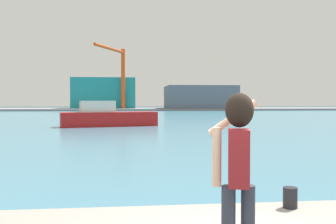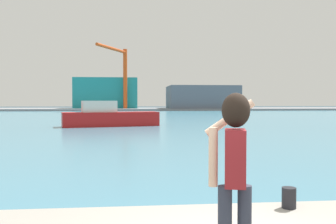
{
  "view_description": "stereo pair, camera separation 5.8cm",
  "coord_description": "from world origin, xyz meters",
  "px_view_note": "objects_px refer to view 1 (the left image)",
  "views": [
    {
      "loc": [
        -1.18,
        -3.72,
        2.28
      ],
      "look_at": [
        -0.21,
        5.57,
        2.01
      ],
      "focal_mm": 38.96,
      "sensor_mm": 36.0,
      "label": 1
    },
    {
      "loc": [
        -1.13,
        -3.73,
        2.28
      ],
      "look_at": [
        -0.21,
        5.57,
        2.01
      ],
      "focal_mm": 38.96,
      "sensor_mm": 36.0,
      "label": 2
    }
  ],
  "objects_px": {
    "warehouse_left": "(104,93)",
    "warehouse_right": "(200,97)",
    "harbor_bollard": "(290,198)",
    "port_crane": "(119,70)",
    "person_photographer": "(238,161)",
    "boat_moored": "(107,117)"
  },
  "relations": [
    {
      "from": "warehouse_left",
      "to": "warehouse_right",
      "type": "bearing_deg",
      "value": -8.5
    },
    {
      "from": "harbor_bollard",
      "to": "port_crane",
      "type": "xyz_separation_m",
      "value": [
        -5.01,
        83.66,
        9.12
      ]
    },
    {
      "from": "person_photographer",
      "to": "port_crane",
      "type": "height_order",
      "value": "port_crane"
    },
    {
      "from": "boat_moored",
      "to": "warehouse_right",
      "type": "relative_size",
      "value": 0.5
    },
    {
      "from": "person_photographer",
      "to": "warehouse_left",
      "type": "height_order",
      "value": "warehouse_left"
    },
    {
      "from": "warehouse_left",
      "to": "warehouse_right",
      "type": "relative_size",
      "value": 0.92
    },
    {
      "from": "harbor_bollard",
      "to": "warehouse_right",
      "type": "height_order",
      "value": "warehouse_right"
    },
    {
      "from": "boat_moored",
      "to": "person_photographer",
      "type": "bearing_deg",
      "value": -97.76
    },
    {
      "from": "warehouse_right",
      "to": "harbor_bollard",
      "type": "bearing_deg",
      "value": -100.06
    },
    {
      "from": "harbor_bollard",
      "to": "warehouse_left",
      "type": "height_order",
      "value": "warehouse_left"
    },
    {
      "from": "warehouse_left",
      "to": "warehouse_right",
      "type": "height_order",
      "value": "warehouse_left"
    },
    {
      "from": "harbor_bollard",
      "to": "boat_moored",
      "type": "distance_m",
      "value": 28.33
    },
    {
      "from": "harbor_bollard",
      "to": "port_crane",
      "type": "bearing_deg",
      "value": 93.43
    },
    {
      "from": "boat_moored",
      "to": "port_crane",
      "type": "height_order",
      "value": "port_crane"
    },
    {
      "from": "warehouse_left",
      "to": "port_crane",
      "type": "bearing_deg",
      "value": -63.33
    },
    {
      "from": "warehouse_left",
      "to": "port_crane",
      "type": "xyz_separation_m",
      "value": [
        4.13,
        -8.23,
        5.5
      ]
    },
    {
      "from": "boat_moored",
      "to": "warehouse_left",
      "type": "bearing_deg",
      "value": 80.49
    },
    {
      "from": "harbor_bollard",
      "to": "boat_moored",
      "type": "height_order",
      "value": "boat_moored"
    },
    {
      "from": "person_photographer",
      "to": "warehouse_right",
      "type": "height_order",
      "value": "warehouse_right"
    },
    {
      "from": "person_photographer",
      "to": "harbor_bollard",
      "type": "distance_m",
      "value": 2.52
    },
    {
      "from": "harbor_bollard",
      "to": "warehouse_right",
      "type": "xyz_separation_m",
      "value": [
        15.64,
        88.18,
        2.57
      ]
    },
    {
      "from": "boat_moored",
      "to": "warehouse_left",
      "type": "relative_size",
      "value": 0.55
    }
  ]
}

